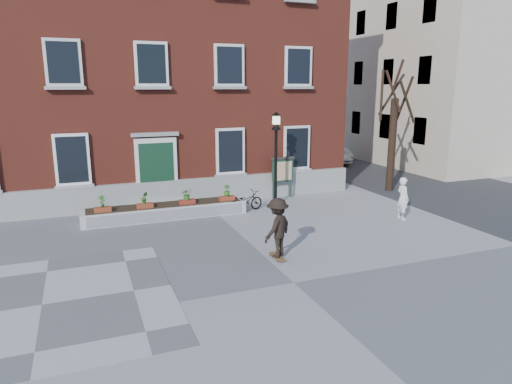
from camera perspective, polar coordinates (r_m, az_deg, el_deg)
name	(u,v)px	position (r m, az deg, el deg)	size (l,w,h in m)	color
ground	(294,283)	(12.05, 4.74, -11.24)	(100.00, 100.00, 0.00)	gray
checker_patch	(42,305)	(11.98, -25.21, -12.65)	(6.00, 6.00, 0.01)	#5A5A5C
bicycle	(246,201)	(18.39, -1.29, -1.19)	(0.56, 1.60, 0.84)	black
parked_car	(329,151)	(30.82, 9.11, 5.11)	(1.59, 4.57, 1.50)	#A7A9AB
bystander	(403,198)	(18.11, 17.87, -0.77)	(0.59, 0.39, 1.63)	white
brick_building	(135,58)	(24.03, -14.87, 15.90)	(18.40, 10.85, 12.60)	maroon
planter_assembly	(166,210)	(17.88, -11.19, -2.23)	(6.20, 1.12, 1.15)	silver
bare_tree	(393,133)	(22.71, 16.73, 7.09)	(1.83, 1.83, 6.16)	black
side_street	(396,58)	(37.48, 17.11, 15.72)	(15.20, 36.00, 14.50)	#39393B
lamp_post	(276,146)	(19.01, 2.51, 5.79)	(0.40, 0.40, 3.93)	black
notice_board	(283,171)	(20.49, 3.35, 2.70)	(1.10, 0.16, 1.87)	#172E21
skateboarder	(277,228)	(13.28, 2.70, -4.49)	(1.30, 1.17, 1.83)	brown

